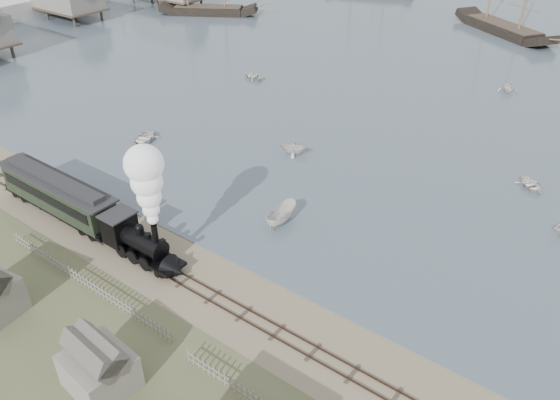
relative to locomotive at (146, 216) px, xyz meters
The scene contains 14 objects.
ground 6.81m from the locomotive, 23.82° to the left, with size 600.00×600.00×0.00m, color gray.
rail_track 6.48m from the locomotive, ahead, with size 120.00×1.80×0.16m.
picket_fence_west 7.12m from the locomotive, 111.49° to the right, with size 19.00×0.10×1.20m, color slate, non-canonical shape.
shed_mid 12.83m from the locomotive, 56.85° to the right, with size 4.00×3.50×3.60m, color slate, non-canonical shape.
western_wharf 82.90m from the locomotive, 149.56° to the left, with size 36.00×56.00×8.00m, color slate, non-canonical shape.
locomotive is the anchor object (origin of this frame).
passenger_coach 12.47m from the locomotive, behind, with size 14.45×2.79×3.51m.
beached_dinghy 15.39m from the locomotive, behind, with size 4.33×3.09×0.90m, color silver.
rowboat_0 23.27m from the locomotive, 140.64° to the left, with size 4.01×2.86×0.83m, color silver.
rowboat_1 22.96m from the locomotive, 95.46° to the left, with size 3.22×2.78×1.70m, color silver.
rowboat_2 12.45m from the locomotive, 66.09° to the left, with size 4.14×1.56×1.60m, color silver.
rowboat_3 37.30m from the locomotive, 55.45° to the left, with size 3.34×2.38×0.69m, color silver.
rowboat_6 44.33m from the locomotive, 118.67° to the left, with size 3.62×2.58×0.75m, color silver.
rowboat_7 56.96m from the locomotive, 79.10° to the left, with size 3.31×2.86×1.75m, color silver.
Camera 1 is at (24.36, -23.50, 27.76)m, focal length 35.00 mm.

